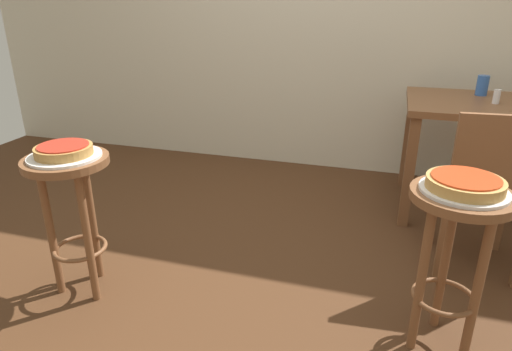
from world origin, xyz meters
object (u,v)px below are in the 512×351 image
stool_middle (455,236)px  condiment_shaker (497,97)px  serving_plate_foreground (65,156)px  serving_plate_middle (464,191)px  pizza_foreground (64,150)px  cup_far_edge (482,85)px  wooden_chair (486,187)px  stool_foreground (71,196)px  dining_table (481,120)px  pizza_middle (465,183)px

stool_middle → condiment_shaker: 1.39m
serving_plate_foreground → serving_plate_middle: 1.61m
pizza_foreground → stool_middle: pizza_foreground is taller
stool_middle → cup_far_edge: bearing=80.2°
cup_far_edge → wooden_chair: 1.00m
serving_plate_foreground → stool_foreground: bearing=-90.0°
dining_table → stool_foreground: bearing=-141.9°
serving_plate_foreground → pizza_foreground: bearing=-90.0°
serving_plate_middle → cup_far_edge: 1.59m
serving_plate_foreground → pizza_middle: (1.61, 0.10, 0.03)m
serving_plate_middle → stool_middle: bearing=153.4°
cup_far_edge → wooden_chair: size_ratio=0.15×
wooden_chair → condiment_shaker: bearing=81.1°
stool_middle → wooden_chair: wooden_chair is taller
dining_table → serving_plate_middle: bearing=-101.0°
serving_plate_middle → wooden_chair: size_ratio=0.36×
serving_plate_foreground → serving_plate_middle: size_ratio=1.01×
stool_middle → pizza_middle: 0.21m
stool_middle → wooden_chair: bearing=71.7°
stool_foreground → stool_middle: 1.61m
stool_foreground → serving_plate_middle: (1.61, 0.10, 0.19)m
stool_foreground → condiment_shaker: bearing=36.6°
serving_plate_foreground → cup_far_edge: 2.51m
serving_plate_middle → serving_plate_foreground: bearing=-176.4°
pizza_foreground → dining_table: 2.38m
pizza_middle → serving_plate_foreground: bearing=-176.4°
serving_plate_foreground → serving_plate_middle: same height
pizza_foreground → pizza_middle: 1.61m
serving_plate_foreground → pizza_foreground: 0.03m
serving_plate_middle → wooden_chair: 0.68m
pizza_foreground → condiment_shaker: condiment_shaker is taller
cup_far_edge → wooden_chair: cup_far_edge is taller
serving_plate_foreground → stool_middle: 1.62m
condiment_shaker → pizza_foreground: bearing=-143.4°
serving_plate_foreground → wooden_chair: wooden_chair is taller
pizza_middle → dining_table: (0.27, 1.37, -0.10)m
pizza_foreground → dining_table: pizza_foreground is taller
serving_plate_middle → cup_far_edge: cup_far_edge is taller
dining_table → wooden_chair: size_ratio=1.05×
pizza_foreground → wooden_chair: wooden_chair is taller
stool_middle → condiment_shaker: bearing=76.6°
serving_plate_foreground → wooden_chair: bearing=21.7°
serving_plate_middle → cup_far_edge: size_ratio=2.41×
pizza_foreground → stool_middle: size_ratio=0.36×
serving_plate_middle → wooden_chair: (0.20, 0.62, -0.21)m
pizza_foreground → pizza_middle: (1.61, 0.10, -0.00)m
stool_foreground → serving_plate_foreground: bearing=90.0°
pizza_foreground → stool_middle: (1.61, 0.10, -0.21)m
serving_plate_middle → dining_table: size_ratio=0.34×
serving_plate_middle → pizza_middle: pizza_middle is taller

